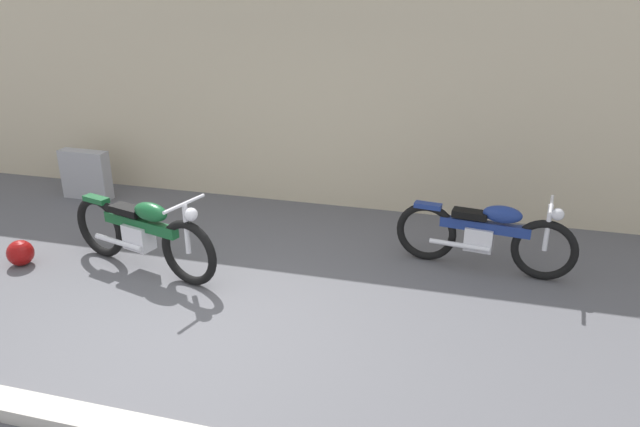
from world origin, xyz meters
The scene contains 7 objects.
ground_plane centered at (0.00, 0.00, 0.00)m, with size 40.00×40.00×0.00m, color #56565B.
building_wall centered at (0.00, 3.67, 1.58)m, with size 18.00×0.30×3.16m, color beige.
curb_strip centered at (0.00, -1.29, 0.06)m, with size 18.00×0.24×0.12m, color #B7B2A8.
stone_marker centered at (-3.13, 2.89, 0.36)m, with size 0.73×0.20×0.71m, color #9E9EA3.
helmet centered at (-2.54, 0.79, 0.15)m, with size 0.29×0.29×0.29m, color maroon.
motorcycle_blue centered at (2.50, 2.04, 0.42)m, with size 1.95×0.55×0.88m.
motorcycle_green centered at (-1.12, 1.06, 0.45)m, with size 2.02×0.78×0.93m.
Camera 1 is at (2.29, -4.13, 3.06)m, focal length 33.25 mm.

